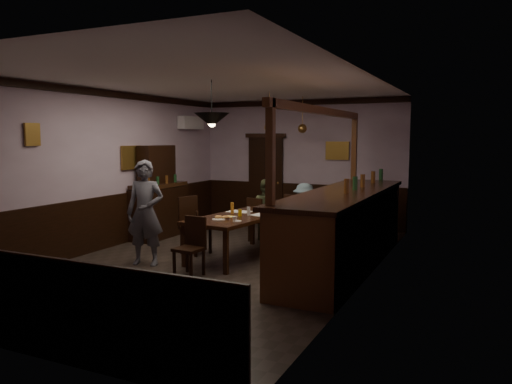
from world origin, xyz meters
The scene contains 31 objects.
room centered at (0.00, 0.00, 1.50)m, with size 5.01×8.01×3.01m.
dining_table centered at (0.20, 0.42, 0.69)m, with size 1.28×2.31×0.75m.
chair_far_left centered at (-0.09, 1.74, 0.49)m, with size 0.48×0.48×0.90m.
chair_far_right centered at (0.80, 1.62, 0.56)m, with size 0.54×0.54×1.02m.
chair_near centered at (0.02, -0.90, 0.49)m, with size 0.42×0.42×0.90m.
chair_side centered at (-0.76, 0.35, 0.57)m, with size 0.55×0.55×1.04m.
person_standing centered at (-1.01, -0.68, 0.87)m, with size 0.63×0.42×1.74m, color #545460.
person_seated_left centered at (-0.05, 2.01, 0.63)m, with size 0.61×0.48×1.26m, color #41482B.
person_seated_right centered at (0.85, 1.90, 0.61)m, with size 0.79×0.45×1.22m, color slate.
newspaper_left centered at (-0.02, 0.78, 0.75)m, with size 0.42×0.30×0.01m, color silver.
newspaper_right centered at (0.55, 0.58, 0.75)m, with size 0.42×0.30×0.01m, color silver.
napkin centered at (0.08, 0.22, 0.75)m, with size 0.15×0.15×0.00m, color #FCD95D.
saucer centered at (0.43, -0.18, 0.76)m, with size 0.15×0.15×0.01m, color white.
coffee_cup centered at (0.40, -0.21, 0.80)m, with size 0.08×0.08×0.07m, color white.
pastry_plate centered at (0.08, -0.16, 0.76)m, with size 0.22×0.22×0.01m, color white.
pastry_ring_a centered at (0.03, -0.09, 0.79)m, with size 0.13×0.13×0.04m, color #C68C47.
pastry_ring_b centered at (0.15, -0.06, 0.79)m, with size 0.13×0.13×0.04m, color #C68C47.
soda_can centered at (0.22, 0.33, 0.81)m, with size 0.07×0.07×0.12m, color yellow.
beer_glass centered at (-0.04, 0.55, 0.85)m, with size 0.06×0.06×0.20m, color #BF721E.
water_glass centered at (0.32, 0.47, 0.82)m, with size 0.06×0.06×0.15m, color silver.
pepper_mill centered at (-0.27, -0.27, 0.82)m, with size 0.04×0.04×0.14m, color black.
sideboard centered at (-2.21, 1.34, 0.78)m, with size 0.52×1.47×1.94m.
bar_counter centered at (1.99, 0.61, 0.65)m, with size 1.08×4.64×2.60m.
door_back centered at (-0.90, 3.95, 1.05)m, with size 0.90×0.06×2.10m, color black.
ac_unit centered at (-2.38, 2.90, 2.45)m, with size 0.20×0.85×0.30m.
picture_left_small centered at (-2.46, -1.60, 2.15)m, with size 0.04×0.28×0.36m.
picture_left_large centered at (-2.46, 0.80, 1.70)m, with size 0.04×0.62×0.48m.
picture_back centered at (0.90, 3.96, 1.80)m, with size 0.55×0.04×0.42m.
pendant_iron centered at (0.09, -0.37, 2.38)m, with size 0.56×0.56×0.73m.
pendant_brass_mid centered at (0.10, 1.87, 2.30)m, with size 0.20×0.20×0.81m.
pendant_brass_far centered at (0.30, 3.24, 2.30)m, with size 0.20×0.20×0.81m.
Camera 1 is at (4.08, -7.26, 2.10)m, focal length 35.00 mm.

